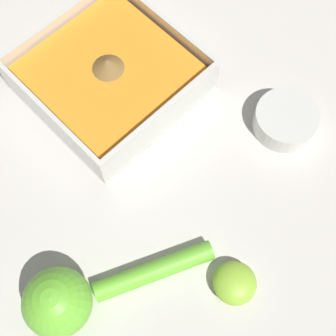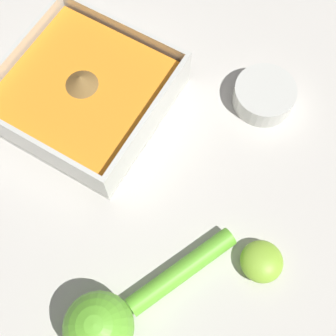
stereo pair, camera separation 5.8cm
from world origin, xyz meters
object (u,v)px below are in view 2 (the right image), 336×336
object	(u,v)px
lemon_squeezer	(112,318)
lemon_half	(262,261)
spice_bowl	(264,96)
square_dish	(85,93)

from	to	relation	value
lemon_squeezer	lemon_half	world-z (taller)	lemon_squeezer
spice_bowl	lemon_half	size ratio (longest dim) A/B	1.63
square_dish	lemon_half	size ratio (longest dim) A/B	4.06
square_dish	lemon_squeezer	world-z (taller)	lemon_squeezer
spice_bowl	lemon_squeezer	xyz separation A→B (m)	(-0.35, 0.02, 0.02)
spice_bowl	lemon_squeezer	bearing A→B (deg)	177.01
square_dish	lemon_squeezer	xyz separation A→B (m)	(-0.22, -0.19, 0.01)
spice_bowl	lemon_half	xyz separation A→B (m)	(-0.20, -0.10, -0.00)
lemon_squeezer	square_dish	bearing A→B (deg)	-115.47
square_dish	lemon_squeezer	size ratio (longest dim) A/B	0.98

